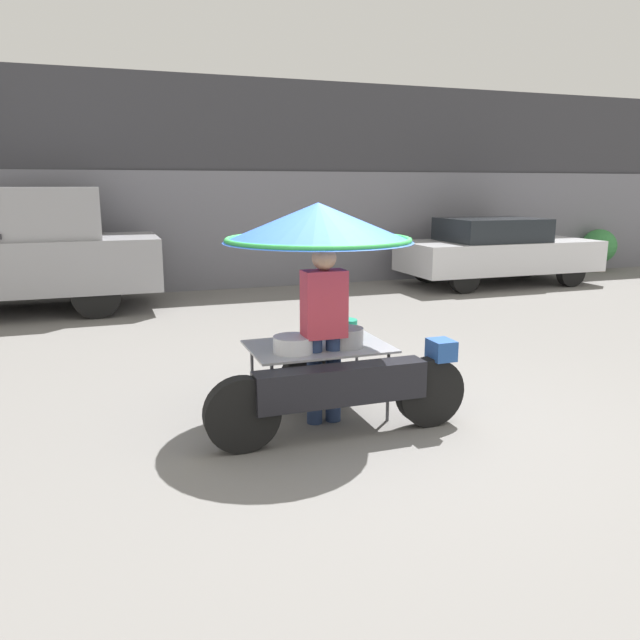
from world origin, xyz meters
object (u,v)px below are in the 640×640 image
Objects in this scene: parked_car at (497,250)px; pickup_truck at (0,255)px; vendor_person at (324,325)px; potted_plant at (599,247)px; vendor_motorcycle_cart at (322,260)px.

pickup_truck reaches higher than parked_car.
vendor_person is 12.35m from potted_plant.
vendor_motorcycle_cart is 0.58m from vendor_person.
pickup_truck is at bearing 118.23° from vendor_person.
vendor_motorcycle_cart is 12.29m from potted_plant.
vendor_motorcycle_cart is 2.22× the size of potted_plant.
vendor_person is 0.30× the size of pickup_truck.
pickup_truck is at bearing -175.70° from potted_plant.
vendor_person is at bearing -100.41° from vendor_motorcycle_cart.
vendor_motorcycle_cart reaches higher than potted_plant.
pickup_truck is at bearing -179.89° from parked_car.
parked_car is 9.64m from pickup_truck.
parked_car is at bearing 0.11° from pickup_truck.
vendor_motorcycle_cart is 1.45× the size of vendor_person.
pickup_truck reaches higher than potted_plant.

